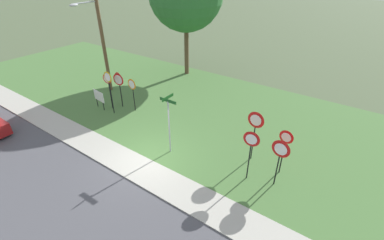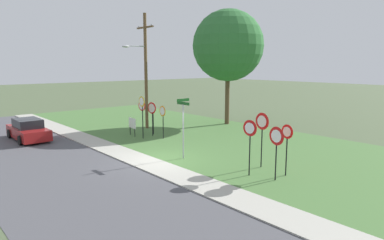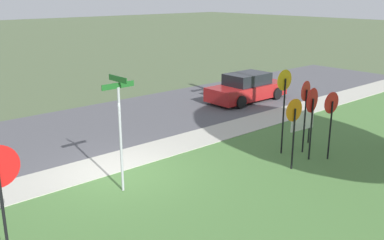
{
  "view_description": "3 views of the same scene",
  "coord_description": "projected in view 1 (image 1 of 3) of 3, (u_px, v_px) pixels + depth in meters",
  "views": [
    {
      "loc": [
        7.9,
        -7.33,
        8.54
      ],
      "look_at": [
        0.78,
        2.76,
        1.2
      ],
      "focal_mm": 25.1,
      "sensor_mm": 36.0,
      "label": 1
    },
    {
      "loc": [
        14.16,
        -9.95,
        4.93
      ],
      "look_at": [
        -0.86,
        2.95,
        1.72
      ],
      "focal_mm": 32.06,
      "sensor_mm": 36.0,
      "label": 2
    },
    {
      "loc": [
        6.32,
        10.58,
        5.24
      ],
      "look_at": [
        -1.19,
        1.98,
        1.89
      ],
      "focal_mm": 40.81,
      "sensor_mm": 36.0,
      "label": 3
    }
  ],
  "objects": [
    {
      "name": "yield_sign_near_left",
      "position": [
        255.0,
        125.0,
        12.36
      ],
      "size": [
        0.82,
        0.11,
        2.65
      ],
      "rotation": [
        0.0,
        0.0,
        -0.06
      ],
      "color": "black",
      "rests_on": "grass_median"
    },
    {
      "name": "utility_pole",
      "position": [
        99.0,
        26.0,
        18.11
      ],
      "size": [
        2.1,
        2.08,
        8.68
      ],
      "color": "brown",
      "rests_on": "grass_median"
    },
    {
      "name": "sidewalk_strip",
      "position": [
        136.0,
        167.0,
        12.85
      ],
      "size": [
        44.0,
        1.6,
        0.06
      ],
      "primitive_type": "cube",
      "color": "#ADAA9E",
      "rests_on": "ground_plane"
    },
    {
      "name": "stop_sign_far_left",
      "position": [
        108.0,
        84.0,
        17.09
      ],
      "size": [
        0.66,
        0.15,
        2.44
      ],
      "rotation": [
        0.0,
        0.0,
        0.19
      ],
      "color": "black",
      "rests_on": "grass_median"
    },
    {
      "name": "yield_sign_near_right",
      "position": [
        251.0,
        145.0,
        11.23
      ],
      "size": [
        0.72,
        0.12,
        2.51
      ],
      "rotation": [
        0.0,
        0.0,
        0.1
      ],
      "color": "black",
      "rests_on": "grass_median"
    },
    {
      "name": "ground_plane",
      "position": [
        148.0,
        159.0,
        13.43
      ],
      "size": [
        160.0,
        160.0,
        0.0
      ],
      "primitive_type": "plane",
      "color": "#4C5B3D"
    },
    {
      "name": "stop_sign_near_left",
      "position": [
        119.0,
        83.0,
        17.29
      ],
      "size": [
        0.78,
        0.15,
        2.35
      ],
      "rotation": [
        0.0,
        0.0,
        0.16
      ],
      "color": "black",
      "rests_on": "grass_median"
    },
    {
      "name": "stop_sign_far_right",
      "position": [
        119.0,
        81.0,
        17.86
      ],
      "size": [
        0.69,
        0.11,
        2.22
      ],
      "rotation": [
        0.0,
        0.0,
        -0.07
      ],
      "color": "black",
      "rests_on": "grass_median"
    },
    {
      "name": "notice_board",
      "position": [
        99.0,
        97.0,
        17.54
      ],
      "size": [
        1.1,
        0.16,
        1.25
      ],
      "rotation": [
        0.0,
        0.0,
        -0.12
      ],
      "color": "black",
      "rests_on": "grass_median"
    },
    {
      "name": "yield_sign_far_right",
      "position": [
        285.0,
        143.0,
        11.64
      ],
      "size": [
        0.64,
        0.12,
        2.31
      ],
      "rotation": [
        0.0,
        0.0,
        -0.11
      ],
      "color": "black",
      "rests_on": "grass_median"
    },
    {
      "name": "street_name_post",
      "position": [
        169.0,
        120.0,
        12.96
      ],
      "size": [
        0.96,
        0.82,
        3.16
      ],
      "rotation": [
        0.0,
        0.0,
        0.02
      ],
      "color": "#9EA0A8",
      "rests_on": "grass_median"
    },
    {
      "name": "yield_sign_far_left",
      "position": [
        280.0,
        153.0,
        10.96
      ],
      "size": [
        0.8,
        0.12,
        2.33
      ],
      "rotation": [
        0.0,
        0.0,
        -0.1
      ],
      "color": "black",
      "rests_on": "grass_median"
    },
    {
      "name": "road_asphalt",
      "position": [
        59.0,
        225.0,
        10.06
      ],
      "size": [
        44.0,
        6.4,
        0.01
      ],
      "primitive_type": "cube",
      "color": "#4C4C51",
      "rests_on": "ground_plane"
    },
    {
      "name": "stop_sign_near_right",
      "position": [
        109.0,
        84.0,
        16.35
      ],
      "size": [
        0.68,
        0.1,
        2.83
      ],
      "rotation": [
        0.0,
        0.0,
        -0.03
      ],
      "color": "black",
      "rests_on": "grass_median"
    },
    {
      "name": "grass_median",
      "position": [
        211.0,
        111.0,
        17.63
      ],
      "size": [
        44.0,
        12.0,
        0.04
      ],
      "primitive_type": "cube",
      "color": "#477038",
      "rests_on": "ground_plane"
    },
    {
      "name": "stop_sign_far_center",
      "position": [
        132.0,
        88.0,
        16.9
      ],
      "size": [
        0.69,
        0.11,
        2.2
      ],
      "rotation": [
        0.0,
        0.0,
        -0.06
      ],
      "color": "black",
      "rests_on": "grass_median"
    }
  ]
}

